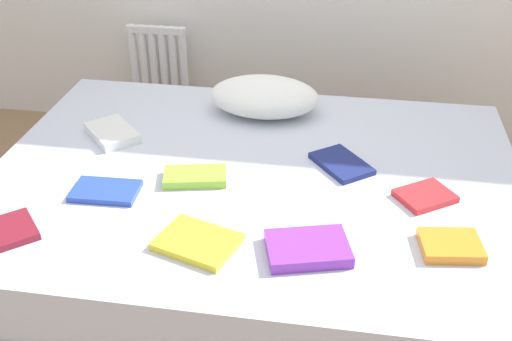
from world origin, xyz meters
TOP-DOWN VIEW (x-y plane):
  - ground_plane at (0.00, 0.00)m, footprint 8.00×8.00m
  - bed at (0.00, 0.00)m, footprint 2.00×1.50m
  - radiator at (-0.74, 1.20)m, footprint 0.33×0.04m
  - pillow at (-0.04, 0.50)m, footprint 0.47×0.32m
  - textbook_purple at (0.24, -0.43)m, footprint 0.29×0.24m
  - textbook_red at (0.61, -0.07)m, footprint 0.23×0.22m
  - textbook_blue at (-0.49, -0.22)m, footprint 0.23×0.15m
  - textbook_navy at (0.32, 0.10)m, footprint 0.26×0.27m
  - textbook_white at (-0.62, 0.18)m, footprint 0.27×0.28m
  - textbook_lime at (-0.20, -0.08)m, footprint 0.25×0.17m
  - textbook_yellow at (-0.10, -0.45)m, footprint 0.28×0.25m
  - textbook_maroon at (-0.71, -0.49)m, footprint 0.24×0.24m
  - textbook_orange at (0.67, -0.35)m, footprint 0.20×0.17m

SIDE VIEW (x-z plane):
  - ground_plane at x=0.00m, z-range 0.00..0.00m
  - bed at x=0.00m, z-range 0.00..0.50m
  - radiator at x=-0.74m, z-range 0.13..0.62m
  - textbook_blue at x=-0.49m, z-range 0.50..0.52m
  - textbook_navy at x=0.32m, z-range 0.50..0.52m
  - textbook_red at x=0.61m, z-range 0.50..0.52m
  - textbook_maroon at x=-0.71m, z-range 0.50..0.52m
  - textbook_yellow at x=-0.10m, z-range 0.50..0.52m
  - textbook_lime at x=-0.20m, z-range 0.50..0.53m
  - textbook_orange at x=0.67m, z-range 0.50..0.53m
  - textbook_white at x=-0.62m, z-range 0.50..0.54m
  - textbook_purple at x=0.24m, z-range 0.50..0.54m
  - pillow at x=-0.04m, z-range 0.50..0.66m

